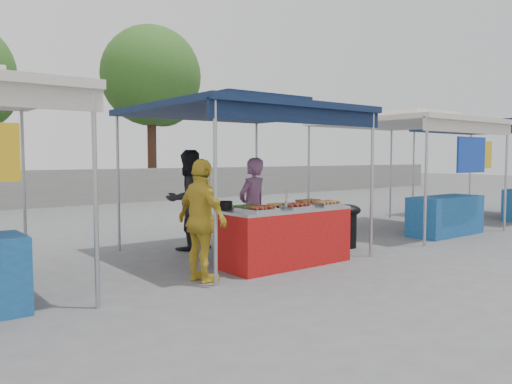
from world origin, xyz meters
TOP-DOWN VIEW (x-y plane):
  - ground_plane at (0.00, 0.00)m, footprint 80.00×80.00m
  - back_wall at (0.00, 11.00)m, footprint 40.00×0.25m
  - main_canopy at (0.00, 0.97)m, footprint 3.20×3.20m
  - neighbor_stall_right at (4.50, 0.57)m, footprint 3.20×3.20m
  - neighbor_stall_far at (8.50, 0.57)m, footprint 3.20×3.20m
  - tree_2 at (4.42, 12.93)m, footprint 3.98×3.98m
  - vendor_table at (0.00, -0.10)m, footprint 2.00×0.80m
  - food_tray_fl at (-0.64, -0.34)m, footprint 0.42×0.30m
  - food_tray_fm at (0.02, -0.34)m, footprint 0.42×0.30m
  - food_tray_fr at (0.63, -0.34)m, footprint 0.42×0.30m
  - food_tray_bl at (-0.63, -0.03)m, footprint 0.42×0.30m
  - food_tray_bm at (-0.02, -0.01)m, footprint 0.42×0.30m
  - food_tray_br at (0.58, 0.01)m, footprint 0.42×0.30m
  - cooking_pot at (-0.85, 0.23)m, footprint 0.22×0.22m
  - skewer_cup at (-0.16, -0.31)m, footprint 0.07×0.07m
  - wok_burner at (1.81, 0.27)m, footprint 0.46×0.46m
  - crate_left at (-0.34, 0.66)m, footprint 0.45×0.32m
  - crate_right at (0.31, 0.42)m, footprint 0.46×0.32m
  - crate_stacked at (0.31, 0.42)m, footprint 0.46×0.32m
  - vendor_woman at (0.01, 0.71)m, footprint 0.65×0.50m
  - helper_man at (-0.52, 1.84)m, footprint 0.90×0.73m
  - customer_person at (-1.52, -0.21)m, footprint 0.47×0.96m

SIDE VIEW (x-z plane):
  - ground_plane at x=0.00m, z-range 0.00..0.00m
  - crate_left at x=-0.34m, z-range 0.00..0.27m
  - crate_right at x=0.31m, z-range 0.00..0.28m
  - crate_stacked at x=0.31m, z-range 0.28..0.55m
  - vendor_table at x=0.00m, z-range 0.00..0.85m
  - wok_burner at x=1.81m, z-range 0.07..0.85m
  - back_wall at x=0.00m, z-range 0.00..1.20m
  - customer_person at x=-1.52m, z-range 0.00..1.59m
  - vendor_woman at x=0.01m, z-range 0.00..1.60m
  - helper_man at x=-0.52m, z-range 0.00..1.73m
  - food_tray_fl at x=-0.64m, z-range 0.85..0.92m
  - food_tray_fm at x=0.02m, z-range 0.85..0.92m
  - food_tray_fr at x=0.63m, z-range 0.85..0.92m
  - food_tray_bl at x=-0.63m, z-range 0.85..0.92m
  - food_tray_bm at x=-0.02m, z-range 0.85..0.92m
  - food_tray_br at x=0.58m, z-range 0.85..0.92m
  - skewer_cup at x=-0.16m, z-range 0.85..0.94m
  - cooking_pot at x=-0.85m, z-range 0.85..0.98m
  - neighbor_stall_right at x=4.50m, z-range 0.32..2.89m
  - neighbor_stall_far at x=8.50m, z-range 0.32..2.89m
  - main_canopy at x=0.00m, z-range 1.08..3.65m
  - tree_2 at x=4.42m, z-range 1.26..8.10m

